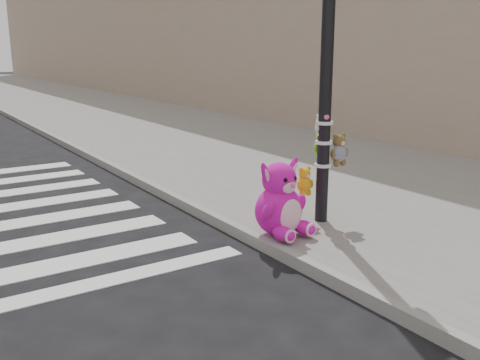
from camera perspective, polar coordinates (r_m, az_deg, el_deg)
ground at (r=4.48m, az=-1.51°, el=-17.76°), size 120.00×120.00×0.00m
sidewalk_near at (r=15.16m, az=-5.41°, el=5.06°), size 7.00×80.00×0.14m
curb_edge at (r=13.91m, az=-18.08°, el=3.66°), size 0.12×80.00×0.15m
signal_pole at (r=6.89m, az=9.13°, el=8.74°), size 0.70×0.49×4.00m
pink_bunny at (r=6.47m, az=4.34°, el=-2.57°), size 0.68×0.75×0.96m
red_teddy at (r=7.42m, az=3.92°, el=-2.65°), size 0.19×0.18×0.23m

